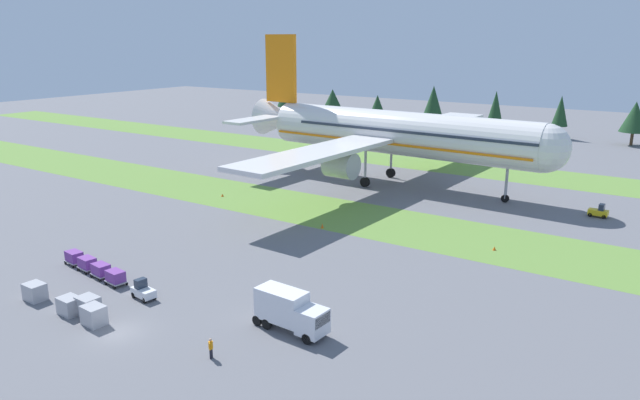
{
  "coord_description": "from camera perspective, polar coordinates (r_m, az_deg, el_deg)",
  "views": [
    {
      "loc": [
        40.06,
        -28.64,
        24.51
      ],
      "look_at": [
        -1.53,
        33.75,
        4.0
      ],
      "focal_mm": 33.06,
      "sensor_mm": 36.0,
      "label": 1
    }
  ],
  "objects": [
    {
      "name": "ground_crew_marshaller",
      "position": [
        48.8,
        -10.52,
        -13.86
      ],
      "size": [
        0.36,
        0.52,
        1.74
      ],
      "rotation": [
        0.0,
        0.0,
        5.13
      ],
      "color": "black",
      "rests_on": "ground"
    },
    {
      "name": "ground_plane",
      "position": [
        55.0,
        -18.92,
        -12.06
      ],
      "size": [
        400.0,
        400.0,
        0.0
      ],
      "primitive_type": "plane",
      "color": "slate"
    },
    {
      "name": "cargo_dolly_third",
      "position": [
        69.43,
        -21.61,
        -5.69
      ],
      "size": [
        2.37,
        1.77,
        1.55
      ],
      "rotation": [
        0.0,
        0.0,
        -1.7
      ],
      "color": "#A3A3A8",
      "rests_on": "ground"
    },
    {
      "name": "grass_strip_far",
      "position": [
        120.42,
        13.55,
        3.13
      ],
      "size": [
        320.0,
        14.64,
        0.01
      ],
      "primitive_type": "cube",
      "color": "olive",
      "rests_on": "ground"
    },
    {
      "name": "catering_truck",
      "position": [
        51.72,
        -2.93,
        -10.58
      ],
      "size": [
        7.06,
        2.65,
        3.58
      ],
      "rotation": [
        0.0,
        0.0,
        -1.62
      ],
      "color": "silver",
      "rests_on": "ground"
    },
    {
      "name": "uld_container_1",
      "position": [
        56.81,
        -21.05,
        -10.37
      ],
      "size": [
        2.12,
        1.75,
        1.77
      ],
      "primitive_type": "cube",
      "rotation": [
        0.0,
        0.0,
        -0.08
      ],
      "color": "#A3A3A8",
      "rests_on": "ground"
    },
    {
      "name": "cargo_dolly_fourth",
      "position": [
        71.9,
        -22.69,
        -5.09
      ],
      "size": [
        2.37,
        1.77,
        1.55
      ],
      "rotation": [
        0.0,
        0.0,
        -1.7
      ],
      "color": "#A3A3A8",
      "rests_on": "ground"
    },
    {
      "name": "uld_container_3",
      "position": [
        58.83,
        -21.52,
        -9.52
      ],
      "size": [
        2.09,
        1.72,
        1.77
      ],
      "primitive_type": "cube",
      "rotation": [
        0.0,
        0.0,
        -0.06
      ],
      "color": "#A3A3A8",
      "rests_on": "ground"
    },
    {
      "name": "grass_strip_near",
      "position": [
        83.96,
        3.61,
        -1.7
      ],
      "size": [
        320.0,
        14.64,
        0.01
      ],
      "primitive_type": "cube",
      "color": "olive",
      "rests_on": "ground"
    },
    {
      "name": "taxiway_marker_1",
      "position": [
        74.01,
        16.52,
        -4.5
      ],
      "size": [
        0.44,
        0.44,
        0.48
      ],
      "primitive_type": "cone",
      "color": "orange",
      "rests_on": "ground"
    },
    {
      "name": "cargo_dolly_second",
      "position": [
        67.0,
        -20.44,
        -6.33
      ],
      "size": [
        2.37,
        1.77,
        1.55
      ],
      "rotation": [
        0.0,
        0.0,
        -1.7
      ],
      "color": "#A3A3A8",
      "rests_on": "ground"
    },
    {
      "name": "taxiway_marker_0",
      "position": [
        96.17,
        -9.43,
        0.47
      ],
      "size": [
        0.44,
        0.44,
        0.47
      ],
      "primitive_type": "cone",
      "color": "orange",
      "rests_on": "ground"
    },
    {
      "name": "taxiway_marker_2",
      "position": [
        79.09,
        0.23,
        -2.52
      ],
      "size": [
        0.44,
        0.44,
        0.61
      ],
      "primitive_type": "cone",
      "color": "orange",
      "rests_on": "ground"
    },
    {
      "name": "baggage_tug",
      "position": [
        60.6,
        -16.76,
        -8.41
      ],
      "size": [
        2.75,
        1.62,
        1.97
      ],
      "rotation": [
        0.0,
        0.0,
        -1.7
      ],
      "color": "silver",
      "rests_on": "ground"
    },
    {
      "name": "ground_crew_loader",
      "position": [
        50.5,
        -0.92,
        -12.52
      ],
      "size": [
        0.36,
        0.48,
        1.74
      ],
      "rotation": [
        0.0,
        0.0,
        4.1
      ],
      "color": "black",
      "rests_on": "ground"
    },
    {
      "name": "uld_container_0",
      "position": [
        64.11,
        -25.88,
        -7.99
      ],
      "size": [
        2.04,
        1.65,
        1.68
      ],
      "primitive_type": "cube",
      "rotation": [
        0.0,
        0.0,
        -0.03
      ],
      "color": "#A3A3A8",
      "rests_on": "ground"
    },
    {
      "name": "pushback_tractor",
      "position": [
        92.72,
        25.38,
        -1.02
      ],
      "size": [
        2.65,
        1.41,
        1.97
      ],
      "rotation": [
        0.0,
        0.0,
        1.53
      ],
      "color": "yellow",
      "rests_on": "ground"
    },
    {
      "name": "cargo_dolly_lead",
      "position": [
        64.6,
        -19.18,
        -7.02
      ],
      "size": [
        2.37,
        1.77,
        1.55
      ],
      "rotation": [
        0.0,
        0.0,
        -1.7
      ],
      "color": "#A3A3A8",
      "rests_on": "ground"
    },
    {
      "name": "distant_tree_line",
      "position": [
        163.09,
        19.13,
        8.26
      ],
      "size": [
        160.61,
        9.51,
        12.33
      ],
      "color": "#4C3823",
      "rests_on": "ground"
    },
    {
      "name": "airliner",
      "position": [
        102.12,
        7.09,
        6.52
      ],
      "size": [
        58.61,
        72.59,
        25.42
      ],
      "rotation": [
        0.0,
        0.0,
        -1.61
      ],
      "color": "silver",
      "rests_on": "ground"
    },
    {
      "name": "uld_container_2",
      "position": [
        59.71,
        -23.07,
        -9.39
      ],
      "size": [
        2.08,
        1.7,
        1.63
      ],
      "primitive_type": "cube",
      "rotation": [
        0.0,
        0.0,
        -0.05
      ],
      "color": "#A3A3A8",
      "rests_on": "ground"
    }
  ]
}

